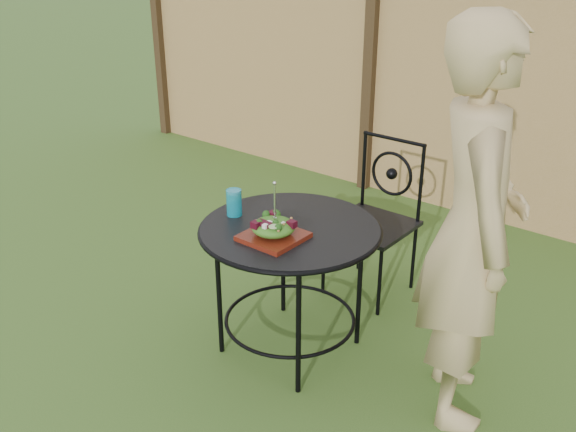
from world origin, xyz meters
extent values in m
plane|color=#2C4C18|center=(0.00, 0.00, 0.00)|extent=(60.00, 60.00, 0.00)
cube|color=tan|center=(0.00, 2.20, 0.90)|extent=(8.00, 0.05, 1.80)
cube|color=black|center=(-3.90, 2.15, 0.95)|extent=(0.09, 0.09, 1.90)
cube|color=black|center=(-1.30, 2.15, 0.95)|extent=(0.09, 0.09, 1.90)
cylinder|color=black|center=(-0.33, -0.10, 0.71)|extent=(0.90, 0.90, 0.02)
torus|color=black|center=(-0.33, -0.10, 0.71)|extent=(0.92, 0.92, 0.02)
torus|color=black|center=(-0.33, -0.10, 0.18)|extent=(0.70, 0.70, 0.02)
cylinder|color=black|center=(-0.07, 0.17, 0.35)|extent=(0.03, 0.03, 0.71)
cylinder|color=black|center=(-0.59, 0.17, 0.35)|extent=(0.03, 0.03, 0.71)
cylinder|color=black|center=(-0.59, -0.36, 0.35)|extent=(0.03, 0.03, 0.71)
cylinder|color=black|center=(-0.07, -0.36, 0.35)|extent=(0.03, 0.03, 0.71)
cube|color=black|center=(-0.33, 0.68, 0.45)|extent=(0.46, 0.46, 0.03)
cylinder|color=black|center=(-0.33, 0.89, 0.94)|extent=(0.42, 0.02, 0.02)
torus|color=black|center=(-0.33, 0.89, 0.72)|extent=(0.28, 0.02, 0.28)
cylinder|color=black|center=(-0.53, 0.48, 0.22)|extent=(0.02, 0.02, 0.44)
cylinder|color=black|center=(-0.13, 0.48, 0.22)|extent=(0.02, 0.02, 0.44)
cylinder|color=black|center=(-0.53, 0.88, 0.22)|extent=(0.02, 0.02, 0.44)
cylinder|color=black|center=(-0.13, 0.88, 0.22)|extent=(0.02, 0.02, 0.44)
cylinder|color=black|center=(-0.53, 0.89, 0.70)|extent=(0.02, 0.02, 0.50)
cylinder|color=black|center=(-0.13, 0.89, 0.70)|extent=(0.02, 0.02, 0.50)
imported|color=tan|center=(0.55, 0.07, 0.91)|extent=(0.73, 0.80, 1.82)
cube|color=#4F150B|center=(-0.31, -0.25, 0.74)|extent=(0.27, 0.27, 0.02)
ellipsoid|color=#235614|center=(-0.31, -0.25, 0.79)|extent=(0.21, 0.21, 0.08)
cylinder|color=silver|center=(-0.30, -0.25, 0.92)|extent=(0.01, 0.01, 0.18)
cylinder|color=#0E87A3|center=(-0.64, -0.17, 0.79)|extent=(0.08, 0.08, 0.14)
camera|label=1|loc=(1.48, -2.35, 2.09)|focal=40.00mm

